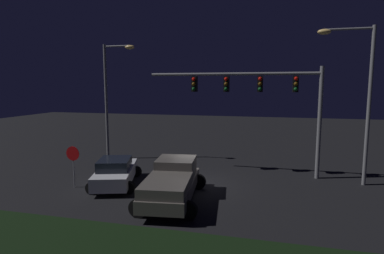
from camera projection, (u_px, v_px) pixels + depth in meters
name	position (u px, v px, depth m)	size (l,w,h in m)	color
ground_plane	(197.00, 185.00, 17.27)	(80.00, 80.00, 0.00)	black
pickup_truck	(172.00, 180.00, 14.85)	(3.30, 5.60, 1.80)	#514C47
car_sedan	(116.00, 172.00, 17.17)	(3.28, 4.74, 1.51)	silver
traffic_signal_gantry	(261.00, 92.00, 18.71)	(10.32, 0.56, 6.50)	slate
street_lamp_left	(112.00, 88.00, 22.81)	(2.41, 0.44, 8.32)	slate
street_lamp_right	(359.00, 87.00, 16.77)	(2.87, 0.44, 8.50)	slate
stop_sign	(73.00, 159.00, 16.69)	(0.76, 0.08, 2.23)	slate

